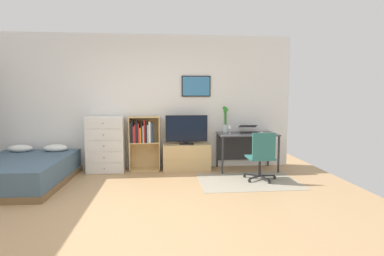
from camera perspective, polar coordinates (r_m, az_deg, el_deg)
The scene contains 14 objects.
ground_plane at distance 4.15m, azimuth -11.18°, elevation -15.03°, with size 7.20×7.20×0.00m, color tan.
wall_back_with_posters at distance 6.30m, azimuth -9.20°, elevation 4.77°, with size 6.12×0.09×2.70m.
area_rug at distance 5.50m, azimuth 10.39°, elevation -9.67°, with size 1.70×1.20×0.01m, color #9E937F.
bed at distance 5.90m, azimuth -29.32°, elevation -7.08°, with size 1.53×1.99×0.57m.
dresser at distance 6.18m, azimuth -15.77°, elevation -2.94°, with size 0.71×0.46×1.09m.
bookshelf at distance 6.14m, azimuth -9.13°, elevation -1.85°, with size 0.60×0.30×1.07m.
tv_stand at distance 6.17m, azimuth -1.02°, elevation -5.40°, with size 0.94×0.41×0.52m.
television at distance 6.06m, azimuth -1.02°, elevation -0.34°, with size 0.83×0.16×0.58m.
desk at distance 6.28m, azimuth 10.01°, elevation -2.06°, with size 1.16×0.64×0.74m.
office_chair at distance 5.45m, azimuth 12.84°, elevation -4.96°, with size 0.56×0.58×0.86m.
laptop at distance 6.28m, azimuth 10.46°, elevation -0.29°, with size 0.39×0.42×0.16m.
computer_mouse at distance 6.23m, azimuth 12.84°, elevation -0.82°, with size 0.06×0.10×0.03m, color silver.
bamboo_vase at distance 6.24m, azimuth 6.23°, elevation 1.90°, with size 0.11×0.10×0.53m.
wine_glass at distance 6.04m, azimuth 7.01°, elevation 0.21°, with size 0.07×0.07×0.18m.
Camera 1 is at (0.41, -3.85, 1.48)m, focal length 28.60 mm.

